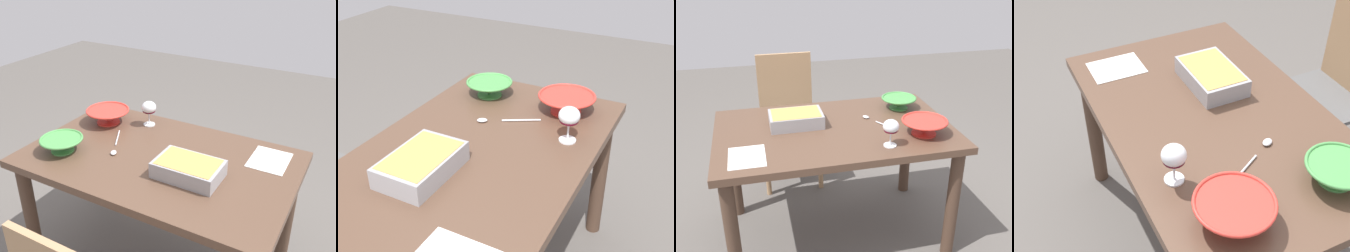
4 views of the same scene
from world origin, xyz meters
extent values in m
plane|color=#5B5651|center=(0.00, 0.00, 0.00)|extent=(8.00, 8.00, 0.00)
cube|color=brown|center=(0.00, 0.00, 0.71)|extent=(1.33, 0.82, 0.04)
cylinder|color=#493427|center=(-0.60, -0.35, 0.34)|extent=(0.07, 0.07, 0.69)
cylinder|color=#493427|center=(0.60, -0.35, 0.34)|extent=(0.07, 0.07, 0.69)
cylinder|color=#493427|center=(-0.60, 0.35, 0.34)|extent=(0.07, 0.07, 0.69)
cylinder|color=#493427|center=(0.60, 0.35, 0.34)|extent=(0.07, 0.07, 0.69)
cube|color=#595959|center=(-0.19, 0.69, 0.47)|extent=(0.42, 0.38, 0.02)
cube|color=tan|center=(-0.19, 0.87, 0.71)|extent=(0.40, 0.02, 0.47)
cylinder|color=tan|center=(-0.38, 0.52, 0.23)|extent=(0.04, 0.04, 0.46)
cylinder|color=tan|center=(0.01, 0.52, 0.23)|extent=(0.04, 0.04, 0.46)
cylinder|color=tan|center=(-0.38, 0.87, 0.23)|extent=(0.04, 0.04, 0.46)
cylinder|color=tan|center=(0.01, 0.87, 0.23)|extent=(0.04, 0.04, 0.46)
cylinder|color=white|center=(0.23, -0.28, 0.73)|extent=(0.07, 0.07, 0.01)
cylinder|color=white|center=(0.23, -0.28, 0.77)|extent=(0.01, 0.01, 0.07)
ellipsoid|color=white|center=(0.23, -0.28, 0.84)|extent=(0.08, 0.08, 0.07)
ellipsoid|color=#4C0A19|center=(0.23, -0.28, 0.82)|extent=(0.07, 0.07, 0.03)
cube|color=#99999E|center=(-0.20, 0.09, 0.77)|extent=(0.30, 0.20, 0.08)
cube|color=tan|center=(-0.20, 0.09, 0.80)|extent=(0.27, 0.18, 0.02)
cylinder|color=red|center=(0.46, -0.19, 0.73)|extent=(0.13, 0.13, 0.01)
cone|color=red|center=(0.46, -0.19, 0.77)|extent=(0.24, 0.24, 0.07)
torus|color=red|center=(0.46, -0.19, 0.81)|extent=(0.25, 0.25, 0.01)
cylinder|color=#4C994C|center=(0.46, 0.19, 0.73)|extent=(0.12, 0.12, 0.01)
cone|color=#4C994C|center=(0.46, 0.19, 0.77)|extent=(0.21, 0.21, 0.06)
torus|color=#4C994C|center=(0.46, 0.19, 0.80)|extent=(0.22, 0.22, 0.01)
cylinder|color=silver|center=(0.29, -0.05, 0.73)|extent=(0.09, 0.15, 0.01)
ellipsoid|color=silver|center=(0.21, 0.09, 0.74)|extent=(0.05, 0.05, 0.01)
cube|color=white|center=(-0.49, -0.23, 0.73)|extent=(0.18, 0.23, 0.00)
camera|label=1|loc=(-0.83, 1.40, 1.70)|focal=40.71mm
camera|label=2|loc=(-1.13, -0.71, 1.58)|focal=45.09mm
camera|label=3|loc=(-0.44, -2.00, 1.68)|focal=42.78mm
camera|label=4|loc=(1.20, -0.71, 1.84)|focal=50.03mm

